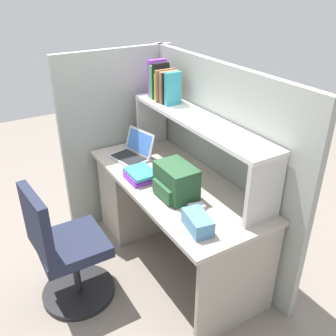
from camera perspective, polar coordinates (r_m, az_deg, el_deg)
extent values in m
plane|color=slate|center=(3.18, 0.80, -13.46)|extent=(8.00, 8.00, 0.00)
cube|color=#AAA093|center=(2.76, 0.89, -2.23)|extent=(1.60, 0.70, 0.03)
cube|color=#9D9388|center=(3.36, -4.07, -3.56)|extent=(0.40, 0.64, 0.70)
cube|color=#9D9388|center=(2.49, 10.72, -17.41)|extent=(0.03, 0.64, 0.70)
cube|color=#939991|center=(2.92, 7.28, 0.72)|extent=(1.84, 0.05, 1.55)
cube|color=#939991|center=(3.39, -7.38, 4.67)|extent=(0.05, 1.06, 1.55)
cube|color=beige|center=(3.30, -2.49, 7.33)|extent=(0.03, 0.28, 0.42)
cube|color=beige|center=(2.28, 14.54, -3.58)|extent=(0.03, 0.28, 0.42)
cube|color=silver|center=(2.66, 4.67, 7.29)|extent=(1.44, 0.28, 0.03)
cube|color=purple|center=(3.10, -1.65, 13.55)|extent=(0.04, 0.16, 0.30)
cube|color=green|center=(3.07, -1.27, 13.07)|extent=(0.04, 0.17, 0.27)
cube|color=black|center=(3.03, -1.08, 13.08)|extent=(0.03, 0.14, 0.29)
cube|color=yellow|center=(3.02, -0.56, 12.34)|extent=(0.02, 0.17, 0.22)
cube|color=olive|center=(2.98, -0.42, 12.50)|extent=(0.02, 0.17, 0.25)
cube|color=olive|center=(2.95, 0.12, 12.28)|extent=(0.04, 0.16, 0.24)
cube|color=black|center=(2.92, 0.51, 12.05)|extent=(0.02, 0.15, 0.24)
cube|color=teal|center=(2.89, 0.76, 11.98)|extent=(0.03, 0.13, 0.25)
cube|color=#B7BABF|center=(3.07, -5.91, 1.52)|extent=(0.35, 0.28, 0.02)
cube|color=black|center=(3.06, -6.07, 1.64)|extent=(0.30, 0.23, 0.00)
cube|color=#B7BABF|center=(3.09, -4.33, 4.01)|extent=(0.32, 0.14, 0.19)
cube|color=#3F72CC|center=(3.09, -4.42, 3.97)|extent=(0.28, 0.11, 0.16)
cube|color=#264C2D|center=(2.52, 1.27, -1.98)|extent=(0.30, 0.20, 0.23)
cube|color=#2B5734|center=(2.50, -0.80, -3.61)|extent=(0.22, 0.04, 0.10)
cube|color=silver|center=(2.44, 4.40, -5.92)|extent=(0.08, 0.11, 0.03)
cylinder|color=white|center=(2.79, 0.10, -0.55)|extent=(0.08, 0.08, 0.08)
cube|color=teal|center=(2.24, 4.54, -8.27)|extent=(0.24, 0.16, 0.10)
cube|color=purple|center=(2.76, -4.31, -1.54)|extent=(0.20, 0.18, 0.03)
cube|color=purple|center=(2.77, -4.27, -0.95)|extent=(0.21, 0.19, 0.02)
cube|color=teal|center=(2.75, -4.18, -0.61)|extent=(0.24, 0.18, 0.02)
cylinder|color=black|center=(2.95, -13.41, -17.79)|extent=(0.52, 0.52, 0.04)
cylinder|color=#262628|center=(2.80, -13.93, -14.55)|extent=(0.05, 0.05, 0.41)
cube|color=#1E2338|center=(2.67, -14.43, -11.29)|extent=(0.44, 0.44, 0.08)
cube|color=#1E2338|center=(2.47, -19.42, -8.09)|extent=(0.40, 0.10, 0.44)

